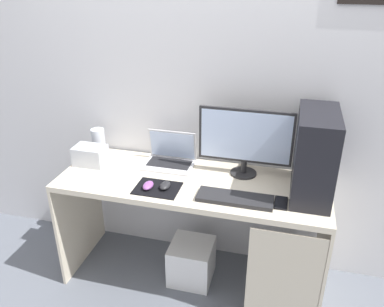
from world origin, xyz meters
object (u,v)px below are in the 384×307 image
at_px(laptop, 170,158).
at_px(projector, 90,155).
at_px(speaker, 99,142).
at_px(keyboard, 235,198).
at_px(pc_tower, 315,155).
at_px(mouse_right, 148,185).
at_px(monitor, 245,140).
at_px(subwoofer, 191,261).
at_px(mouse_left, 165,185).
at_px(cell_phone, 281,203).

height_order(laptop, projector, laptop).
relative_size(speaker, keyboard, 0.43).
bearing_deg(pc_tower, mouse_right, -168.07).
xyz_separation_m(speaker, projector, (0.02, -0.16, -0.03)).
bearing_deg(monitor, projector, -173.59).
bearing_deg(monitor, subwoofer, -150.61).
xyz_separation_m(monitor, keyboard, (-0.00, -0.31, -0.22)).
height_order(mouse_left, cell_phone, mouse_left).
distance_m(monitor, mouse_left, 0.55).
bearing_deg(mouse_right, mouse_left, 14.74).
bearing_deg(laptop, subwoofer, -44.31).
height_order(speaker, mouse_left, speaker).
relative_size(laptop, subwoofer, 1.15).
bearing_deg(mouse_left, projector, 162.66).
xyz_separation_m(pc_tower, mouse_right, (-0.90, -0.19, -0.22)).
bearing_deg(pc_tower, speaker, 172.99).
xyz_separation_m(laptop, mouse_right, (-0.03, -0.33, -0.02)).
distance_m(mouse_left, subwoofer, 0.66).
bearing_deg(pc_tower, projector, 179.53).
bearing_deg(subwoofer, laptop, 135.69).
relative_size(monitor, projector, 2.81).
distance_m(mouse_right, cell_phone, 0.75).
distance_m(laptop, projector, 0.51).
xyz_separation_m(projector, cell_phone, (1.22, -0.17, -0.06)).
distance_m(speaker, projector, 0.16).
bearing_deg(speaker, mouse_left, -29.89).
relative_size(keyboard, cell_phone, 3.23).
bearing_deg(subwoofer, monitor, 29.39).
bearing_deg(projector, mouse_left, -17.34).
bearing_deg(keyboard, subwoofer, 153.71).
relative_size(laptop, speaker, 1.78).
bearing_deg(monitor, mouse_right, -148.47).
relative_size(speaker, cell_phone, 1.37).
relative_size(mouse_right, cell_phone, 0.74).
xyz_separation_m(laptop, speaker, (-0.52, 0.03, 0.05)).
bearing_deg(monitor, speaker, 177.13).
bearing_deg(speaker, pc_tower, -7.01).
relative_size(pc_tower, laptop, 1.52).
relative_size(monitor, keyboard, 1.34).
relative_size(keyboard, subwoofer, 1.52).
xyz_separation_m(monitor, mouse_right, (-0.51, -0.31, -0.21)).
bearing_deg(mouse_right, speaker, 143.61).
relative_size(projector, keyboard, 0.48).
height_order(mouse_left, mouse_right, same).
bearing_deg(speaker, laptop, -3.18).
bearing_deg(subwoofer, projector, 175.50).
relative_size(laptop, mouse_left, 3.31).
bearing_deg(mouse_left, speaker, 150.11).
relative_size(monitor, mouse_left, 5.86).
xyz_separation_m(laptop, subwoofer, (0.19, -0.19, -0.66)).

